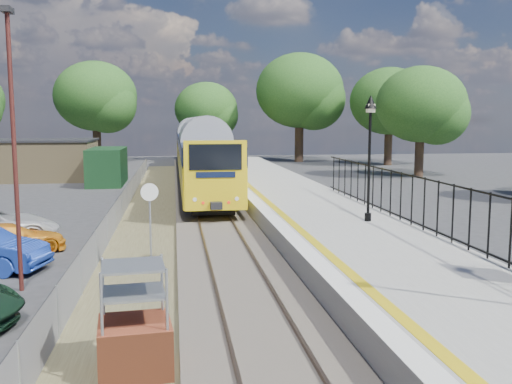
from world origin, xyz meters
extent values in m
plane|color=#2D2D30|center=(0.00, 0.00, 0.00)|extent=(120.00, 120.00, 0.00)
cube|color=#473F38|center=(0.00, 10.00, 0.10)|extent=(3.40, 80.00, 0.20)
cube|color=#4C472D|center=(-2.90, 8.00, 0.03)|extent=(2.60, 70.00, 0.06)
cube|color=brown|center=(-0.72, 10.00, 0.22)|extent=(0.07, 80.00, 0.14)
cube|color=brown|center=(0.72, 10.00, 0.22)|extent=(0.07, 80.00, 0.14)
cube|color=gray|center=(4.20, 8.00, 0.45)|extent=(5.00, 70.00, 0.90)
cube|color=silver|center=(1.95, 8.00, 0.91)|extent=(0.50, 70.00, 0.01)
cube|color=gold|center=(2.45, 8.00, 0.91)|extent=(0.30, 70.00, 0.01)
cylinder|color=black|center=(5.30, 6.00, 1.05)|extent=(0.24, 0.24, 0.30)
cylinder|color=black|center=(5.30, 6.00, 2.90)|extent=(0.10, 0.10, 3.70)
cube|color=black|center=(5.30, 6.00, 4.85)|extent=(0.08, 0.08, 0.30)
cube|color=beige|center=(5.30, 6.00, 5.02)|extent=(0.26, 0.26, 0.30)
cone|color=black|center=(5.30, 6.00, 5.25)|extent=(0.44, 0.44, 0.50)
cube|color=black|center=(6.55, 2.50, 2.65)|extent=(0.05, 26.00, 0.05)
cube|color=#8E7950|center=(-12.00, 32.00, 1.50)|extent=(8.00, 6.00, 3.00)
cube|color=black|center=(-12.00, 32.00, 3.05)|extent=(8.20, 6.20, 0.15)
cube|color=#133619|center=(-6.50, 28.00, 1.30)|extent=(2.40, 6.00, 2.60)
cylinder|color=#332319|center=(-10.00, 50.00, 1.92)|extent=(0.88, 0.88, 3.85)
ellipsoid|color=#1C4717|center=(-10.00, 50.00, 7.15)|extent=(8.80, 8.80, 7.48)
cylinder|color=#332319|center=(2.00, 52.00, 1.57)|extent=(0.72, 0.72, 3.15)
ellipsoid|color=#1C4717|center=(2.00, 52.00, 5.85)|extent=(7.20, 7.20, 6.12)
cylinder|color=#332319|center=(12.00, 48.00, 2.10)|extent=(0.96, 0.96, 4.20)
ellipsoid|color=#1C4717|center=(12.00, 48.00, 7.80)|extent=(9.60, 9.60, 8.16)
cylinder|color=#332319|center=(20.00, 42.00, 1.75)|extent=(0.80, 0.80, 3.50)
ellipsoid|color=#1C4717|center=(20.00, 42.00, 6.50)|extent=(8.00, 8.00, 6.80)
cylinder|color=#332319|center=(18.00, 30.00, 1.57)|extent=(0.72, 0.72, 3.15)
ellipsoid|color=#1C4717|center=(18.00, 30.00, 5.85)|extent=(7.20, 7.20, 6.12)
cube|color=gold|center=(0.00, 20.40, 1.69)|extent=(2.80, 20.00, 1.90)
cube|color=black|center=(0.00, 20.40, 2.99)|extent=(2.82, 20.00, 0.90)
cube|color=black|center=(0.00, 20.40, 2.99)|extent=(2.82, 18.00, 0.70)
cube|color=black|center=(0.00, 20.40, 0.51)|extent=(2.00, 18.00, 0.45)
cube|color=gold|center=(0.00, 41.00, 1.69)|extent=(2.80, 20.00, 1.90)
cube|color=black|center=(0.00, 41.00, 2.99)|extent=(2.82, 20.00, 0.90)
cube|color=black|center=(0.00, 41.00, 2.99)|extent=(2.82, 18.00, 0.70)
cube|color=black|center=(0.00, 41.00, 0.51)|extent=(2.00, 18.00, 0.45)
cube|color=black|center=(0.00, 10.19, 3.04)|extent=(2.24, 0.04, 1.10)
cube|color=brown|center=(-2.50, -3.82, 0.49)|extent=(1.40, 1.40, 0.99)
cylinder|color=#999EA3|center=(-2.50, 3.58, 1.21)|extent=(0.06, 0.06, 2.42)
cylinder|color=silver|center=(-2.50, 3.53, 2.42)|extent=(0.54, 0.15, 0.54)
cylinder|color=#481C18|center=(-5.91, 1.85, 3.67)|extent=(0.12, 0.12, 7.34)
cube|color=black|center=(-5.91, 1.85, 7.40)|extent=(0.25, 0.50, 0.15)
imported|color=orange|center=(-7.39, 6.31, 0.54)|extent=(3.99, 2.89, 1.07)
camera|label=1|loc=(-1.74, -13.92, 4.60)|focal=40.00mm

